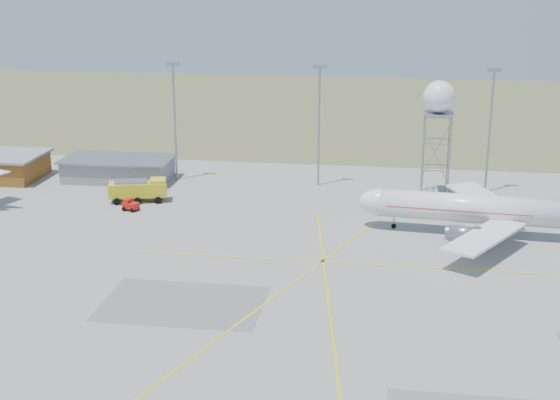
# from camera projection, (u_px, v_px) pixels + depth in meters

# --- Properties ---
(ground) EXTENTS (400.00, 400.00, 0.00)m
(ground) POSITION_uv_depth(u_px,v_px,m) (354.00, 386.00, 70.08)
(ground) COLOR gray
(ground) RESTS_ON ground
(grass_strip) EXTENTS (400.00, 120.00, 0.03)m
(grass_strip) POSITION_uv_depth(u_px,v_px,m) (385.00, 110.00, 202.57)
(grass_strip) COLOR #505A31
(grass_strip) RESTS_ON ground
(building_grey) EXTENTS (19.00, 10.00, 3.90)m
(building_grey) POSITION_uv_depth(u_px,v_px,m) (118.00, 169.00, 136.44)
(building_grey) COLOR gray
(building_grey) RESTS_ON ground
(mast_a) EXTENTS (2.20, 0.50, 20.50)m
(mast_a) POSITION_uv_depth(u_px,v_px,m) (174.00, 111.00, 133.99)
(mast_a) COLOR gray
(mast_a) RESTS_ON ground
(mast_b) EXTENTS (2.20, 0.50, 20.50)m
(mast_b) POSITION_uv_depth(u_px,v_px,m) (319.00, 115.00, 130.45)
(mast_b) COLOR gray
(mast_b) RESTS_ON ground
(mast_c) EXTENTS (2.20, 0.50, 20.50)m
(mast_c) POSITION_uv_depth(u_px,v_px,m) (491.00, 120.00, 126.49)
(mast_c) COLOR gray
(mast_c) RESTS_ON ground
(airliner_main) EXTENTS (35.03, 33.94, 11.91)m
(airliner_main) POSITION_uv_depth(u_px,v_px,m) (477.00, 209.00, 108.36)
(airliner_main) COLOR white
(airliner_main) RESTS_ON ground
(radar_tower) EXTENTS (5.17, 5.17, 18.70)m
(radar_tower) POSITION_uv_depth(u_px,v_px,m) (437.00, 131.00, 125.69)
(radar_tower) COLOR gray
(radar_tower) RESTS_ON ground
(fire_truck) EXTENTS (9.53, 5.42, 3.62)m
(fire_truck) POSITION_uv_depth(u_px,v_px,m) (139.00, 191.00, 124.08)
(fire_truck) COLOR gold
(fire_truck) RESTS_ON ground
(baggage_tug) EXTENTS (2.63, 2.37, 1.79)m
(baggage_tug) POSITION_uv_depth(u_px,v_px,m) (131.00, 206.00, 119.83)
(baggage_tug) COLOR #B7140D
(baggage_tug) RESTS_ON ground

